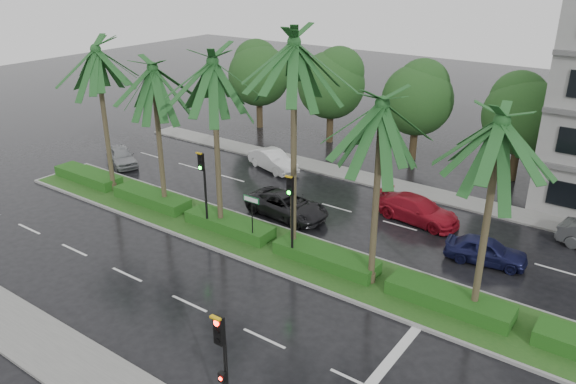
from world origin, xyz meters
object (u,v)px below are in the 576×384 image
Objects in this scene: car_red at (418,210)px; signal_near at (224,371)px; signal_median_left at (203,180)px; car_white at (273,160)px; car_silver at (121,156)px; car_darkgrey at (287,205)px; street_sign at (252,208)px; car_blue at (486,250)px.

signal_near is at bearing -168.09° from car_red.
car_red is (8.50, 7.78, -2.31)m from signal_median_left.
car_red is at bearing -82.49° from car_white.
car_red is (20.50, 3.61, 0.04)m from car_silver.
signal_median_left is 1.07× the size of car_white.
car_darkgrey is 7.19m from car_red.
signal_near is 23.21m from car_white.
car_blue is at bearing 27.74° from street_sign.
car_blue is (25.00, 1.27, -0.01)m from car_silver.
signal_median_left is at bearing -84.25° from car_silver.
car_silver is 1.01× the size of car_blue.
car_blue is at bearing -62.16° from car_silver.
car_darkgrey reaches higher than car_silver.
car_red is at bearing -55.08° from car_silver.
car_white is 11.45m from car_red.
car_darkgrey is (5.13, -5.49, 0.01)m from car_white.
street_sign is at bearing -165.57° from car_darkgrey.
street_sign is at bearing 3.47° from signal_median_left.
signal_median_left is 11.75m from car_red.
signal_near is at bearing -97.28° from car_silver.
signal_median_left is at bearing 103.35° from car_blue.
car_darkgrey reaches higher than car_white.
street_sign is 0.64× the size of car_white.
car_darkgrey is at bearing 87.82° from car_blue.
street_sign is 9.49m from car_red.
car_red reaches higher than car_blue.
street_sign is (3.00, 0.18, -0.87)m from signal_median_left.
signal_near is at bearing -44.09° from signal_median_left.
signal_near is 1.15× the size of car_blue.
car_white is (-5.80, 9.40, -1.45)m from street_sign.
car_silver is (-15.00, 3.99, -1.47)m from street_sign.
car_blue is (10.67, 1.34, -0.04)m from car_darkgrey.
street_sign is (-7.00, 9.87, -0.38)m from signal_near.
car_red is 1.25× the size of car_blue.
car_darkgrey is 10.76m from car_blue.
car_blue is (13.00, 5.44, -2.35)m from signal_median_left.
car_darkgrey is (14.33, -0.08, 0.03)m from car_silver.
signal_near reaches higher than car_blue.
car_white reaches higher than car_silver.
street_sign is 0.55× the size of car_red.
car_red is at bearing 94.91° from signal_near.
car_white is 1.08× the size of car_blue.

